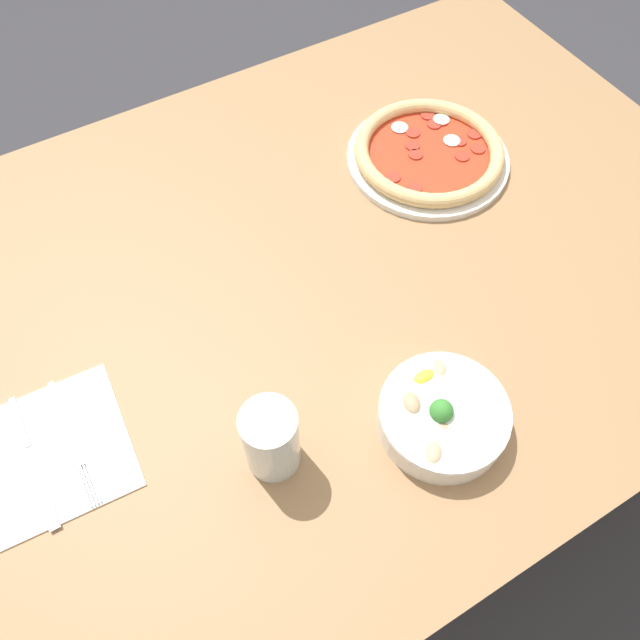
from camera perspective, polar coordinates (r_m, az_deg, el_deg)
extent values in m
plane|color=#333338|center=(1.67, 1.79, -9.96)|extent=(8.00, 8.00, 0.00)
cube|color=#99724C|center=(1.04, 2.84, 5.44)|extent=(1.36, 1.04, 0.03)
cylinder|color=olive|center=(1.82, 11.59, 15.62)|extent=(0.06, 0.06, 0.71)
cylinder|color=olive|center=(1.56, -26.90, -1.12)|extent=(0.06, 0.06, 0.71)
cylinder|color=white|center=(1.18, 9.79, 14.33)|extent=(0.29, 0.29, 0.01)
torus|color=#DBB77A|center=(1.17, 9.93, 15.01)|extent=(0.27, 0.27, 0.03)
cylinder|color=red|center=(1.18, 9.86, 14.65)|extent=(0.24, 0.24, 0.01)
cylinder|color=#A83323|center=(1.17, 8.74, 14.72)|extent=(0.03, 0.03, 0.00)
cylinder|color=#A83323|center=(1.23, 10.39, 17.18)|extent=(0.03, 0.03, 0.00)
cylinder|color=#A83323|center=(1.21, 12.63, 15.67)|extent=(0.03, 0.03, 0.00)
cylinder|color=#A83323|center=(1.18, 12.86, 14.38)|extent=(0.03, 0.03, 0.00)
cylinder|color=#A83323|center=(1.24, 11.04, 17.41)|extent=(0.03, 0.03, 0.00)
cylinder|color=#A83323|center=(1.20, 14.24, 14.92)|extent=(0.03, 0.03, 0.00)
cylinder|color=#A83323|center=(1.11, 8.60, 11.79)|extent=(0.03, 0.03, 0.00)
cylinder|color=#A83323|center=(1.12, 6.70, 12.83)|extent=(0.03, 0.03, 0.00)
cylinder|color=#A83323|center=(1.23, 13.92, 16.16)|extent=(0.03, 0.03, 0.00)
cylinder|color=#A83323|center=(1.18, 8.45, 15.48)|extent=(0.03, 0.03, 0.00)
cylinder|color=#A83323|center=(1.21, 8.50, 16.56)|extent=(0.03, 0.03, 0.00)
cylinder|color=#A83323|center=(1.25, 9.81, 17.96)|extent=(0.03, 0.03, 0.00)
ellipsoid|color=silver|center=(1.21, 11.98, 15.77)|extent=(0.03, 0.03, 0.01)
ellipsoid|color=silver|center=(1.25, 11.03, 17.56)|extent=(0.03, 0.03, 0.01)
ellipsoid|color=silver|center=(1.22, 7.31, 17.08)|extent=(0.03, 0.03, 0.01)
cylinder|color=white|center=(0.87, 11.15, -8.66)|extent=(0.18, 0.18, 0.05)
torus|color=white|center=(0.85, 11.35, -8.16)|extent=(0.18, 0.18, 0.01)
ellipsoid|color=tan|center=(0.86, 15.52, -9.12)|extent=(0.04, 0.04, 0.02)
ellipsoid|color=tan|center=(0.83, 9.64, -11.93)|extent=(0.04, 0.04, 0.02)
ellipsoid|color=tan|center=(0.87, 10.08, -6.17)|extent=(0.04, 0.03, 0.02)
ellipsoid|color=tan|center=(0.82, 10.30, -11.92)|extent=(0.04, 0.04, 0.02)
ellipsoid|color=tan|center=(0.88, 10.82, -4.45)|extent=(0.03, 0.04, 0.02)
ellipsoid|color=tan|center=(0.84, 11.17, -9.66)|extent=(0.04, 0.04, 0.02)
ellipsoid|color=tan|center=(0.84, 8.37, -7.58)|extent=(0.03, 0.04, 0.02)
ellipsoid|color=tan|center=(0.84, 7.45, -9.18)|extent=(0.04, 0.03, 0.02)
sphere|color=#388433|center=(0.84, 11.04, -8.16)|extent=(0.03, 0.03, 0.03)
ellipsoid|color=yellow|center=(0.87, 9.46, -5.24)|extent=(0.04, 0.02, 0.02)
cube|color=white|center=(0.93, -23.31, -11.04)|extent=(0.21, 0.21, 0.00)
cube|color=silver|center=(0.93, -22.22, -8.68)|extent=(0.01, 0.14, 0.00)
cube|color=silver|center=(0.89, -20.74, -14.09)|extent=(0.00, 0.06, 0.00)
cube|color=silver|center=(0.89, -20.49, -13.98)|extent=(0.00, 0.06, 0.00)
cube|color=silver|center=(0.89, -20.23, -13.88)|extent=(0.00, 0.06, 0.00)
cube|color=silver|center=(0.89, -19.97, -13.77)|extent=(0.00, 0.06, 0.00)
cube|color=silver|center=(0.96, -25.75, -8.44)|extent=(0.01, 0.08, 0.01)
cube|color=silver|center=(0.91, -24.12, -13.77)|extent=(0.02, 0.12, 0.00)
cylinder|color=silver|center=(0.80, -4.51, -10.84)|extent=(0.07, 0.07, 0.12)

